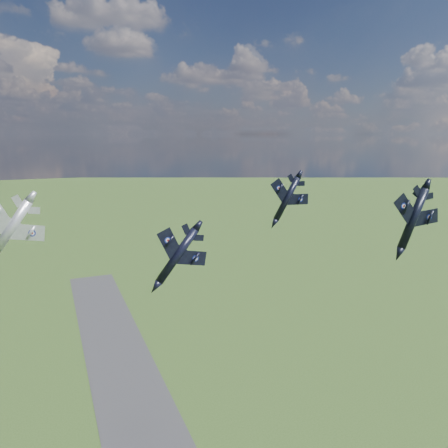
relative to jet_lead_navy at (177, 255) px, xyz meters
name	(u,v)px	position (x,y,z in m)	size (l,w,h in m)	color
jet_lead_navy	(177,255)	(0.00, 0.00, 0.00)	(10.08, 14.05, 2.91)	black
jet_right_navy	(413,219)	(34.03, -14.62, 6.17)	(9.80, 13.66, 2.83)	black
jet_high_navy	(287,199)	(26.54, 11.31, 6.21)	(9.51, 13.26, 2.74)	black
jet_left_silver	(10,230)	(-24.67, 12.03, 3.80)	(11.15, 15.55, 3.22)	#AAADB5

